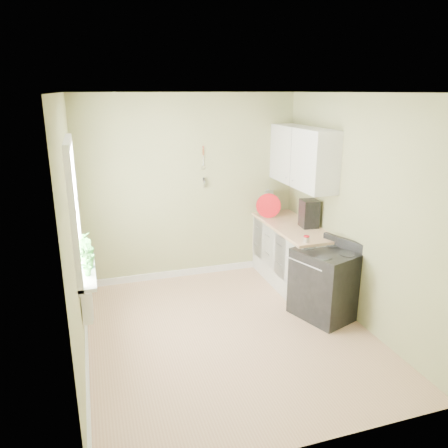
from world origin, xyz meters
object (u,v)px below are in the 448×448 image
object	(u,v)px
kettle	(263,207)
coffee_maker	(309,214)
stove	(325,283)
stand_mixer	(269,202)

from	to	relation	value
kettle	coffee_maker	xyz separation A→B (m)	(0.32, -0.86, 0.09)
kettle	coffee_maker	bearing A→B (deg)	-69.45
stove	coffee_maker	size ratio (longest dim) A/B	2.57
coffee_maker	stove	bearing A→B (deg)	-101.68
stove	kettle	bearing A→B (deg)	95.23
stand_mixer	coffee_maker	distance (m)	0.90
coffee_maker	stand_mixer	bearing A→B (deg)	103.93
coffee_maker	kettle	bearing A→B (deg)	110.55
stove	stand_mixer	world-z (taller)	stand_mixer
stand_mixer	kettle	size ratio (longest dim) A/B	2.03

